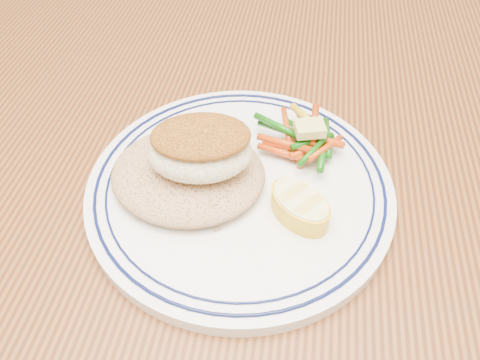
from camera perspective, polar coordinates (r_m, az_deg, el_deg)
name	(u,v)px	position (r m, az deg, el deg)	size (l,w,h in m)	color
dining_table	(280,225)	(0.57, 4.87, -5.44)	(1.50, 0.90, 0.75)	#49240E
plate	(240,187)	(0.46, 0.00, -0.89)	(0.30, 0.30, 0.02)	white
rice_pilaf	(188,171)	(0.45, -6.36, 1.08)	(0.15, 0.13, 0.03)	#A17850
fish_fillet	(200,148)	(0.42, -4.85, 3.88)	(0.11, 0.09, 0.05)	white
vegetable_pile	(305,138)	(0.49, 7.94, 5.14)	(0.10, 0.09, 0.03)	#B53709
butter_pat	(310,128)	(0.47, 8.50, 6.24)	(0.03, 0.02, 0.01)	#D5BF68
lemon_wedge	(300,206)	(0.42, 7.33, -3.11)	(0.08, 0.08, 0.02)	yellow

